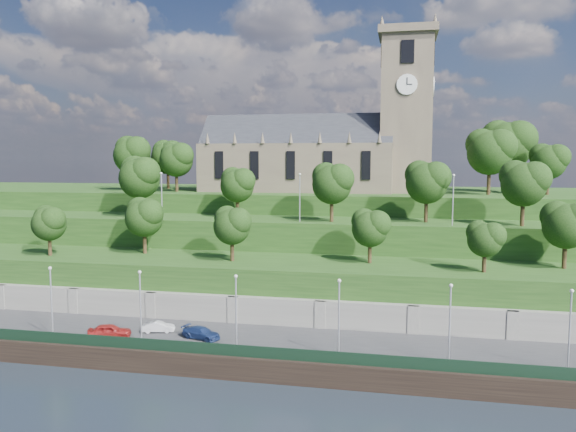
% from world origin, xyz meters
% --- Properties ---
extents(ground, '(320.00, 320.00, 0.00)m').
position_xyz_m(ground, '(0.00, 0.00, 0.00)').
color(ground, black).
rests_on(ground, ground).
extents(promenade, '(160.00, 12.00, 2.00)m').
position_xyz_m(promenade, '(0.00, 6.00, 1.00)').
color(promenade, '#2D2D30').
rests_on(promenade, ground).
extents(quay_wall, '(160.00, 0.50, 2.20)m').
position_xyz_m(quay_wall, '(0.00, -0.05, 1.10)').
color(quay_wall, black).
rests_on(quay_wall, ground).
extents(fence, '(160.00, 0.10, 1.20)m').
position_xyz_m(fence, '(0.00, 0.60, 2.60)').
color(fence, black).
rests_on(fence, promenade).
extents(retaining_wall, '(160.00, 2.10, 5.00)m').
position_xyz_m(retaining_wall, '(0.00, 11.97, 2.50)').
color(retaining_wall, slate).
rests_on(retaining_wall, ground).
extents(embankment_lower, '(160.00, 12.00, 8.00)m').
position_xyz_m(embankment_lower, '(0.00, 18.00, 4.00)').
color(embankment_lower, '#1D3D14').
rests_on(embankment_lower, ground).
extents(embankment_upper, '(160.00, 10.00, 12.00)m').
position_xyz_m(embankment_upper, '(0.00, 29.00, 6.00)').
color(embankment_upper, '#1D3D14').
rests_on(embankment_upper, ground).
extents(hilltop, '(160.00, 32.00, 15.00)m').
position_xyz_m(hilltop, '(0.00, 50.00, 7.50)').
color(hilltop, '#1D3D14').
rests_on(hilltop, ground).
extents(church, '(38.60, 12.35, 27.60)m').
position_xyz_m(church, '(0.79, 45.98, 22.52)').
color(church, brown).
rests_on(church, hilltop).
extents(trees_lower, '(68.54, 8.79, 7.76)m').
position_xyz_m(trees_lower, '(1.55, 18.41, 12.76)').
color(trees_lower, '#2E2112').
rests_on(trees_lower, embankment_lower).
extents(trees_upper, '(59.39, 8.28, 9.00)m').
position_xyz_m(trees_upper, '(2.66, 28.09, 17.67)').
color(trees_upper, '#2E2112').
rests_on(trees_upper, embankment_upper).
extents(trees_hilltop, '(74.46, 16.79, 11.95)m').
position_xyz_m(trees_hilltop, '(6.56, 45.29, 21.85)').
color(trees_hilltop, '#2E2112').
rests_on(trees_hilltop, hilltop).
extents(lamp_posts_promenade, '(60.36, 0.36, 7.50)m').
position_xyz_m(lamp_posts_promenade, '(-2.00, 2.50, 6.35)').
color(lamp_posts_promenade, '#B2B2B7').
rests_on(lamp_posts_promenade, promenade).
extents(lamp_posts_upper, '(40.36, 0.36, 6.63)m').
position_xyz_m(lamp_posts_upper, '(-0.00, 26.00, 15.90)').
color(lamp_posts_upper, '#B2B2B7').
rests_on(lamp_posts_upper, embankment_upper).
extents(car_left, '(4.70, 3.14, 1.49)m').
position_xyz_m(car_left, '(-15.97, 3.32, 2.74)').
color(car_left, maroon).
rests_on(car_left, promenade).
extents(car_middle, '(3.61, 2.01, 1.13)m').
position_xyz_m(car_middle, '(-11.87, 6.27, 2.56)').
color(car_middle, '#A9A9AE').
rests_on(car_middle, promenade).
extents(car_right, '(4.50, 2.78, 1.22)m').
position_xyz_m(car_right, '(-6.57, 5.09, 2.61)').
color(car_right, navy).
rests_on(car_right, promenade).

